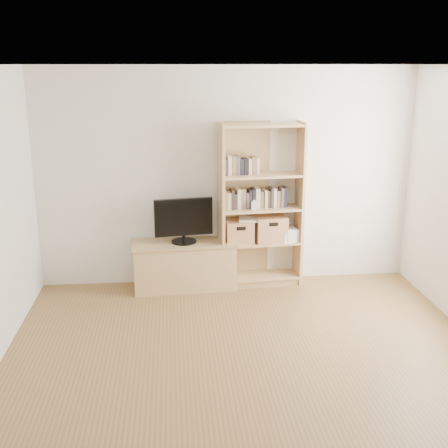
{
  "coord_description": "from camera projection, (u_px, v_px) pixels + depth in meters",
  "views": [
    {
      "loc": [
        -0.65,
        -4.06,
        2.61
      ],
      "look_at": [
        -0.09,
        1.9,
        0.89
      ],
      "focal_mm": 45.0,
      "sensor_mm": 36.0,
      "label": 1
    }
  ],
  "objects": [
    {
      "name": "ceiling",
      "position": [
        262.0,
        65.0,
        3.95
      ],
      "size": [
        4.5,
        5.0,
        0.01
      ],
      "primitive_type": "cube",
      "color": "white",
      "rests_on": "back_wall"
    },
    {
      "name": "television",
      "position": [
        184.0,
        220.0,
        6.57
      ],
      "size": [
        0.69,
        0.15,
        0.54
      ],
      "primitive_type": "cube",
      "rotation": [
        0.0,
        0.0,
        0.15
      ],
      "color": "black",
      "rests_on": "tv_stand"
    },
    {
      "name": "baby_monitor",
      "position": [
        254.0,
        206.0,
        6.53
      ],
      "size": [
        0.06,
        0.04,
        0.1
      ],
      "primitive_type": "cube",
      "rotation": [
        0.0,
        0.0,
        -0.1
      ],
      "color": "white",
      "rests_on": "bookshelf"
    },
    {
      "name": "tv_stand",
      "position": [
        184.0,
        266.0,
        6.72
      ],
      "size": [
        1.22,
        0.52,
        0.55
      ],
      "primitive_type": "cube",
      "rotation": [
        0.0,
        0.0,
        0.06
      ],
      "color": "tan",
      "rests_on": "floor"
    },
    {
      "name": "magazine_stack",
      "position": [
        287.0,
        234.0,
        6.81
      ],
      "size": [
        0.25,
        0.32,
        0.13
      ],
      "primitive_type": "cube",
      "rotation": [
        0.0,
        0.0,
        0.21
      ],
      "color": "beige",
      "rests_on": "bookshelf"
    },
    {
      "name": "books_row_upper",
      "position": [
        243.0,
        166.0,
        6.51
      ],
      "size": [
        0.4,
        0.19,
        0.2
      ],
      "primitive_type": "cube",
      "rotation": [
        0.0,
        0.0,
        0.13
      ],
      "color": "brown",
      "rests_on": "bookshelf"
    },
    {
      "name": "floor",
      "position": [
        256.0,
        389.0,
        4.67
      ],
      "size": [
        4.5,
        5.0,
        0.01
      ],
      "primitive_type": "cube",
      "color": "brown",
      "rests_on": "ground"
    },
    {
      "name": "laptop",
      "position": [
        253.0,
        219.0,
        6.67
      ],
      "size": [
        0.36,
        0.27,
        0.03
      ],
      "primitive_type": "cube",
      "rotation": [
        0.0,
        0.0,
        -0.11
      ],
      "color": "silver",
      "rests_on": "basket_left"
    },
    {
      "name": "basket_right",
      "position": [
        270.0,
        228.0,
        6.75
      ],
      "size": [
        0.4,
        0.34,
        0.3
      ],
      "primitive_type": "cube",
      "rotation": [
        0.0,
        0.0,
        0.1
      ],
      "color": "#A7774B",
      "rests_on": "bookshelf"
    },
    {
      "name": "basket_left",
      "position": [
        239.0,
        231.0,
        6.69
      ],
      "size": [
        0.35,
        0.29,
        0.27
      ],
      "primitive_type": "cube",
      "rotation": [
        0.0,
        0.0,
        0.08
      ],
      "color": "#A7774B",
      "rests_on": "bookshelf"
    },
    {
      "name": "bookshelf",
      "position": [
        261.0,
        206.0,
        6.66
      ],
      "size": [
        1.01,
        0.43,
        1.97
      ],
      "primitive_type": "cube",
      "rotation": [
        0.0,
        0.0,
        0.09
      ],
      "color": "tan",
      "rests_on": "floor"
    },
    {
      "name": "back_wall",
      "position": [
        227.0,
        177.0,
        6.7
      ],
      "size": [
        4.5,
        0.02,
        2.6
      ],
      "primitive_type": "cube",
      "color": "white",
      "rests_on": "floor"
    },
    {
      "name": "books_row_mid",
      "position": [
        260.0,
        197.0,
        6.65
      ],
      "size": [
        0.89,
        0.24,
        0.23
      ],
      "primitive_type": "cube",
      "rotation": [
        0.0,
        0.0,
        0.08
      ],
      "color": "brown",
      "rests_on": "bookshelf"
    }
  ]
}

